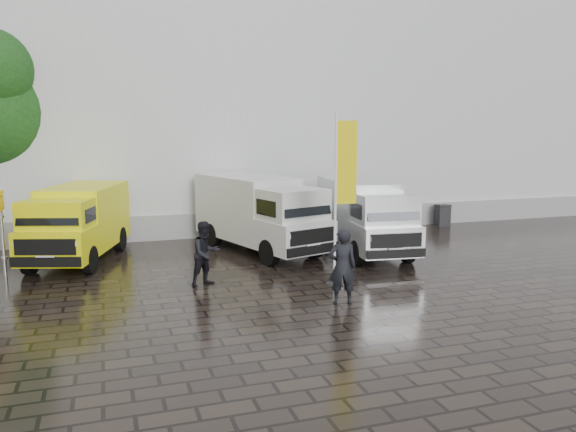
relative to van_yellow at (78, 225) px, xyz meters
name	(u,v)px	position (x,y,z in m)	size (l,w,h in m)	color
ground	(341,282)	(7.31, -5.14, -1.23)	(120.00, 120.00, 0.00)	black
exhibition_hall	(260,99)	(9.31, 10.86, 4.77)	(44.00, 16.00, 12.00)	silver
hall_plinth	(310,220)	(9.31, 2.81, -0.73)	(44.00, 0.15, 1.00)	gray
van_yellow	(78,225)	(0.00, 0.00, 0.00)	(2.06, 5.35, 2.47)	#E5E80C
van_white	(260,215)	(6.16, -0.44, 0.10)	(2.05, 6.16, 2.67)	silver
van_silver	(364,217)	(9.69, -1.68, 0.03)	(1.95, 5.85, 2.53)	silver
flagpole	(342,191)	(7.20, -5.33, 1.44)	(0.88, 0.50, 4.81)	black
wheelie_bin	(442,215)	(15.53, 2.22, -0.74)	(0.59, 0.59, 0.98)	black
person_front	(342,266)	(6.52, -7.02, -0.27)	(0.70, 0.46, 1.93)	black
person_tent	(206,253)	(3.54, -4.23, -0.32)	(0.89, 0.69, 1.83)	black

